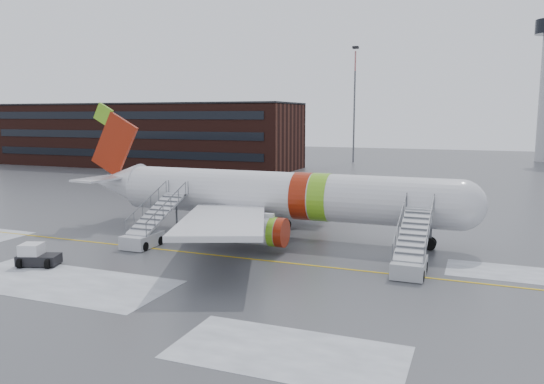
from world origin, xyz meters
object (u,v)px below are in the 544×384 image
at_px(airstair_aft, 148,231).
at_px(pushback_tug, 36,256).
at_px(airliner, 270,195).
at_px(airstair_fwd, 411,256).

bearing_deg(airstair_aft, pushback_tug, -115.28).
bearing_deg(airliner, airstair_fwd, -27.98).
xyz_separation_m(airliner, pushback_tug, (-11.26, -14.18, -2.75)).
relative_size(airstair_fwd, pushback_tug, 2.61).
distance_m(airliner, pushback_tug, 18.31).
relative_size(airliner, pushback_tug, 11.88).
relative_size(airstair_fwd, airstair_aft, 1.00).
bearing_deg(pushback_tug, airstair_aft, 64.72).
bearing_deg(airstair_fwd, airliner, 152.02).
relative_size(airliner, airstair_aft, 4.55).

